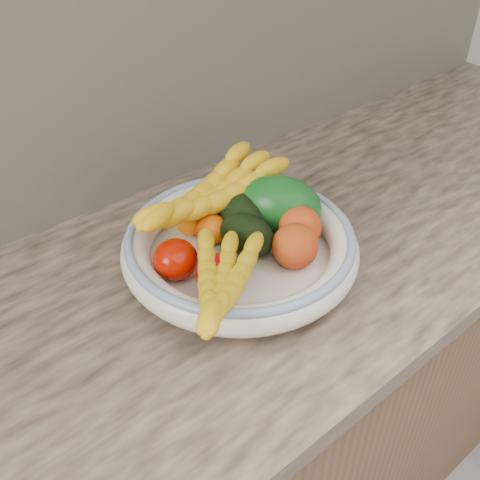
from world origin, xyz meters
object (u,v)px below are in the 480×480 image
fruit_bowl (240,246)px  banana_bunch_front (221,287)px  banana_bunch_back (210,200)px  green_mango (279,205)px

fruit_bowl → banana_bunch_front: bearing=-140.5°
fruit_bowl → banana_bunch_back: 0.10m
fruit_bowl → banana_bunch_back: bearing=84.1°
green_mango → banana_bunch_front: (-0.21, -0.11, 0.01)m
banana_bunch_back → banana_bunch_front: (-0.12, -0.18, -0.01)m
green_mango → banana_bunch_back: bearing=106.3°
green_mango → banana_bunch_front: bearing=172.4°
green_mango → banana_bunch_back: (-0.09, 0.08, 0.01)m
green_mango → banana_bunch_front: green_mango is taller
fruit_bowl → banana_bunch_front: size_ratio=1.55×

